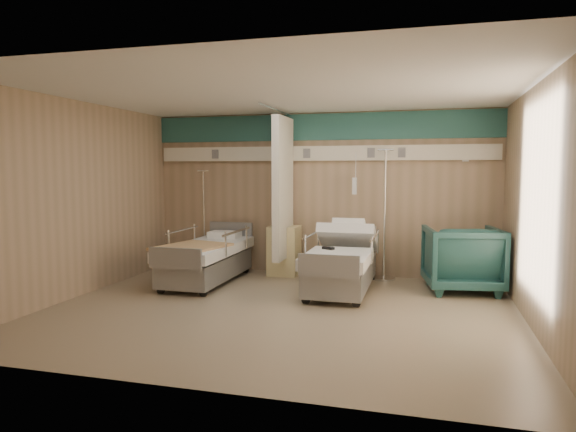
{
  "coord_description": "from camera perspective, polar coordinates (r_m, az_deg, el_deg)",
  "views": [
    {
      "loc": [
        1.82,
        -6.26,
        1.82
      ],
      "look_at": [
        -0.05,
        0.6,
        1.18
      ],
      "focal_mm": 32.0,
      "sensor_mm": 36.0,
      "label": 1
    }
  ],
  "objects": [
    {
      "name": "iv_stand_right",
      "position": [
        8.67,
        10.62,
        -4.06
      ],
      "size": [
        0.39,
        0.39,
        2.16
      ],
      "rotation": [
        0.0,
        0.0,
        0.33
      ],
      "color": "silver",
      "rests_on": "ground"
    },
    {
      "name": "visitor_armchair",
      "position": [
        8.13,
        18.76,
        -4.5
      ],
      "size": [
        1.21,
        1.24,
        0.99
      ],
      "primitive_type": "imported",
      "rotation": [
        0.0,
        0.0,
        3.3
      ],
      "color": "#1B4544",
      "rests_on": "ground"
    },
    {
      "name": "toiletry_bag",
      "position": [
        8.76,
        -0.62,
        -0.84
      ],
      "size": [
        0.23,
        0.19,
        0.11
      ],
      "primitive_type": "cube",
      "rotation": [
        0.0,
        0.0,
        -0.38
      ],
      "color": "black",
      "rests_on": "bedside_cabinet"
    },
    {
      "name": "iv_stand_left",
      "position": [
        9.48,
        -9.27,
        -3.69
      ],
      "size": [
        0.32,
        0.32,
        1.81
      ],
      "rotation": [
        0.0,
        0.0,
        -0.06
      ],
      "color": "silver",
      "rests_on": "ground"
    },
    {
      "name": "bed_right",
      "position": [
        7.8,
        5.98,
        -5.98
      ],
      "size": [
        1.0,
        2.16,
        0.63
      ],
      "primitive_type": null,
      "color": "white",
      "rests_on": "ground"
    },
    {
      "name": "call_remote",
      "position": [
        7.71,
        4.49,
        -3.57
      ],
      "size": [
        0.2,
        0.15,
        0.04
      ],
      "primitive_type": "cube",
      "rotation": [
        0.0,
        0.0,
        -0.42
      ],
      "color": "black",
      "rests_on": "bed_right"
    },
    {
      "name": "tan_blanket",
      "position": [
        7.98,
        -10.67,
        -3.36
      ],
      "size": [
        1.07,
        1.22,
        0.04
      ],
      "primitive_type": "cube",
      "rotation": [
        0.0,
        0.0,
        -0.24
      ],
      "color": "tan",
      "rests_on": "bed_left"
    },
    {
      "name": "bed_left",
      "position": [
        8.43,
        -9.02,
        -5.18
      ],
      "size": [
        1.0,
        2.16,
        0.63
      ],
      "primitive_type": null,
      "color": "white",
      "rests_on": "ground"
    },
    {
      "name": "waffle_blanket",
      "position": [
        8.01,
        18.74,
        -0.85
      ],
      "size": [
        0.61,
        0.56,
        0.06
      ],
      "primitive_type": "cube",
      "rotation": [
        0.0,
        0.0,
        3.3
      ],
      "color": "white",
      "rests_on": "visitor_armchair"
    },
    {
      "name": "room_walls",
      "position": [
        6.77,
        -0.64,
        5.53
      ],
      "size": [
        6.04,
        5.04,
        2.82
      ],
      "color": "tan",
      "rests_on": "ground"
    },
    {
      "name": "bedside_cabinet",
      "position": [
        8.89,
        -0.43,
        -3.86
      ],
      "size": [
        0.5,
        0.48,
        0.85
      ],
      "primitive_type": "cube",
      "color": "beige",
      "rests_on": "ground"
    },
    {
      "name": "ground",
      "position": [
        6.76,
        -0.97,
        -10.43
      ],
      "size": [
        6.0,
        5.0,
        0.0
      ],
      "primitive_type": "cube",
      "color": "gray",
      "rests_on": "ground"
    },
    {
      "name": "white_cup",
      "position": [
        8.99,
        -1.23,
        -0.6
      ],
      "size": [
        0.1,
        0.1,
        0.13
      ],
      "primitive_type": "cylinder",
      "rotation": [
        0.0,
        0.0,
        0.06
      ],
      "color": "white",
      "rests_on": "bedside_cabinet"
    }
  ]
}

